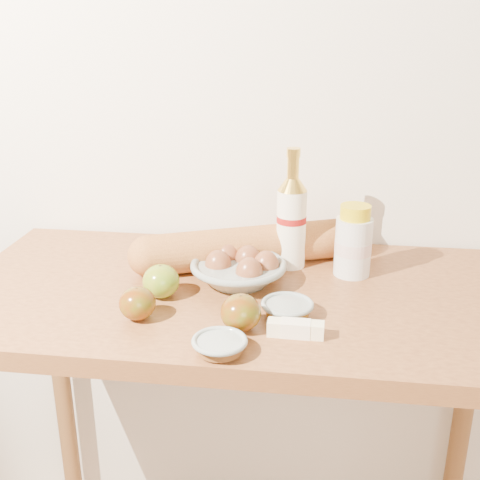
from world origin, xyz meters
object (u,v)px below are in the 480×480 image
object	(u,v)px
table	(242,341)
egg_bowl	(240,269)
bourbon_bottle	(291,220)
baguette	(249,246)
cream_bottle	(353,243)

from	to	relation	value
table	egg_bowl	xyz separation A→B (m)	(-0.01, 0.04, 0.15)
bourbon_bottle	egg_bowl	bearing A→B (deg)	-139.33
egg_bowl	table	bearing A→B (deg)	-74.41
bourbon_bottle	baguette	size ratio (longest dim) A/B	0.50
cream_bottle	egg_bowl	bearing A→B (deg)	-172.79
table	bourbon_bottle	xyz separation A→B (m)	(0.09, 0.14, 0.23)
baguette	egg_bowl	bearing A→B (deg)	-118.06
bourbon_bottle	cream_bottle	bearing A→B (deg)	-17.35
egg_bowl	cream_bottle	bearing A→B (deg)	17.23
table	cream_bottle	size ratio (longest dim) A/B	7.61
bourbon_bottle	baguette	world-z (taller)	bourbon_bottle
bourbon_bottle	egg_bowl	size ratio (longest dim) A/B	1.00
cream_bottle	baguette	size ratio (longest dim) A/B	0.29
table	cream_bottle	distance (m)	0.32
cream_bottle	table	bearing A→B (deg)	-164.50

